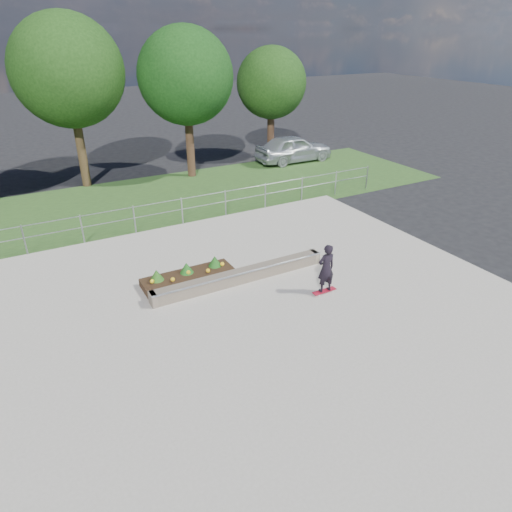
{
  "coord_description": "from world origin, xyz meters",
  "views": [
    {
      "loc": [
        -5.92,
        -9.57,
        7.41
      ],
      "look_at": [
        0.2,
        1.5,
        1.1
      ],
      "focal_mm": 32.0,
      "sensor_mm": 36.0,
      "label": 1
    }
  ],
  "objects": [
    {
      "name": "ground",
      "position": [
        0.0,
        0.0,
        0.0
      ],
      "size": [
        120.0,
        120.0,
        0.0
      ],
      "primitive_type": "plane",
      "color": "black",
      "rests_on": "ground"
    },
    {
      "name": "grass_verge",
      "position": [
        0.0,
        11.0,
        0.01
      ],
      "size": [
        30.0,
        8.0,
        0.02
      ],
      "primitive_type": "cube",
      "color": "#28491D",
      "rests_on": "ground"
    },
    {
      "name": "concrete_slab",
      "position": [
        0.0,
        0.0,
        0.03
      ],
      "size": [
        15.0,
        15.0,
        0.06
      ],
      "primitive_type": "cube",
      "color": "gray",
      "rests_on": "ground"
    },
    {
      "name": "fence",
      "position": [
        0.0,
        7.5,
        0.77
      ],
      "size": [
        20.06,
        0.06,
        1.2
      ],
      "color": "gray",
      "rests_on": "ground"
    },
    {
      "name": "tree_mid_left",
      "position": [
        -2.5,
        15.0,
        5.61
      ],
      "size": [
        5.25,
        5.25,
        8.25
      ],
      "color": "#352515",
      "rests_on": "ground"
    },
    {
      "name": "tree_mid_right",
      "position": [
        3.0,
        14.0,
        5.23
      ],
      "size": [
        4.9,
        4.9,
        7.7
      ],
      "color": "#352015",
      "rests_on": "ground"
    },
    {
      "name": "tree_far_right",
      "position": [
        9.0,
        15.5,
        4.48
      ],
      "size": [
        4.2,
        4.2,
        6.6
      ],
      "color": "#311E13",
      "rests_on": "ground"
    },
    {
      "name": "grind_ledge",
      "position": [
        -0.12,
        1.94,
        0.26
      ],
      "size": [
        6.0,
        0.44,
        0.43
      ],
      "color": "brown",
      "rests_on": "concrete_slab"
    },
    {
      "name": "planter_bed",
      "position": [
        -1.59,
        2.71,
        0.24
      ],
      "size": [
        3.0,
        1.2,
        0.61
      ],
      "color": "black",
      "rests_on": "concrete_slab"
    },
    {
      "name": "skateboarder",
      "position": [
        1.83,
        0.05,
        0.91
      ],
      "size": [
        0.8,
        0.4,
        1.65
      ],
      "color": "silver",
      "rests_on": "concrete_slab"
    },
    {
      "name": "parked_car",
      "position": [
        9.69,
        13.86,
        0.82
      ],
      "size": [
        4.84,
        1.98,
        1.64
      ],
      "primitive_type": "imported",
      "rotation": [
        0.0,
        0.0,
        1.56
      ],
      "color": "#B7BDC2",
      "rests_on": "ground"
    }
  ]
}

